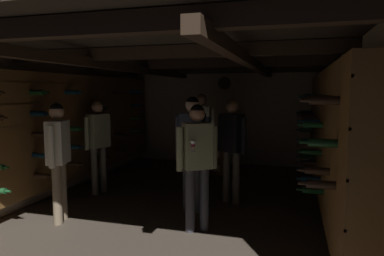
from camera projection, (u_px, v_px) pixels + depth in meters
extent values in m
plane|color=#473D33|center=(186.00, 202.00, 5.57)|extent=(8.40, 8.40, 0.00)
cube|color=tan|center=(225.00, 116.00, 8.53)|extent=(4.72, 0.06, 2.35)
cube|color=tan|center=(58.00, 125.00, 6.10)|extent=(0.06, 6.40, 2.35)
cube|color=tan|center=(347.00, 134.00, 4.80)|extent=(0.06, 6.40, 2.35)
cube|color=black|center=(185.00, 51.00, 5.32)|extent=(4.72, 6.52, 0.06)
cube|color=#2D2116|center=(75.00, 26.00, 2.66)|extent=(4.60, 0.14, 0.16)
cube|color=#2D2116|center=(163.00, 52.00, 4.44)|extent=(4.60, 0.14, 0.16)
cube|color=#2D2116|center=(201.00, 63.00, 6.22)|extent=(4.60, 0.14, 0.16)
cube|color=#2D2116|center=(222.00, 70.00, 8.01)|extent=(4.60, 0.14, 0.16)
cube|color=#2D2116|center=(124.00, 67.00, 5.63)|extent=(0.12, 6.40, 0.12)
cube|color=#2D2116|center=(253.00, 65.00, 5.06)|extent=(0.12, 6.40, 0.12)
cylinder|color=white|center=(224.00, 83.00, 8.41)|extent=(0.28, 0.02, 0.28)
cylinder|color=#2D2314|center=(224.00, 83.00, 8.39)|extent=(0.30, 0.01, 0.30)
cube|color=black|center=(224.00, 83.00, 8.39)|extent=(0.10, 0.01, 0.03)
cube|color=black|center=(224.00, 83.00, 8.39)|extent=(0.15, 0.01, 0.02)
cube|color=brown|center=(73.00, 126.00, 6.19)|extent=(0.32, 5.50, 1.80)
cylinder|color=#194723|center=(8.00, 191.00, 4.26)|extent=(0.07, 0.03, 0.03)
cylinder|color=black|center=(40.00, 176.00, 5.05)|extent=(0.28, 0.07, 0.07)
cylinder|color=black|center=(51.00, 176.00, 5.00)|extent=(0.07, 0.03, 0.03)
cylinder|color=black|center=(74.00, 165.00, 5.81)|extent=(0.28, 0.07, 0.07)
cylinder|color=black|center=(83.00, 165.00, 5.76)|extent=(0.07, 0.03, 0.03)
cylinder|color=#143819|center=(99.00, 156.00, 6.57)|extent=(0.28, 0.07, 0.07)
cylinder|color=#143819|center=(107.00, 157.00, 6.52)|extent=(0.07, 0.03, 0.03)
cylinder|color=black|center=(119.00, 150.00, 7.30)|extent=(0.28, 0.07, 0.07)
cylinder|color=black|center=(126.00, 150.00, 7.25)|extent=(0.07, 0.03, 0.03)
cylinder|color=#143819|center=(6.00, 167.00, 4.22)|extent=(0.07, 0.03, 0.03)
cylinder|color=#0F2838|center=(39.00, 155.00, 5.01)|extent=(0.28, 0.07, 0.07)
cylinder|color=#0F2838|center=(49.00, 156.00, 4.96)|extent=(0.07, 0.03, 0.03)
cylinder|color=#0F2838|center=(73.00, 147.00, 5.78)|extent=(0.28, 0.07, 0.07)
cylinder|color=#0F2838|center=(82.00, 147.00, 5.73)|extent=(0.07, 0.03, 0.03)
cylinder|color=#194723|center=(98.00, 140.00, 6.52)|extent=(0.28, 0.07, 0.07)
cylinder|color=#194723|center=(107.00, 141.00, 6.48)|extent=(0.07, 0.03, 0.03)
cylinder|color=black|center=(119.00, 135.00, 7.28)|extent=(0.28, 0.07, 0.07)
cylinder|color=black|center=(126.00, 136.00, 7.23)|extent=(0.07, 0.03, 0.03)
cylinder|color=#143819|center=(135.00, 131.00, 8.04)|extent=(0.28, 0.07, 0.07)
cylinder|color=#143819|center=(142.00, 131.00, 7.99)|extent=(0.07, 0.03, 0.03)
cylinder|color=black|center=(39.00, 134.00, 5.00)|extent=(0.28, 0.07, 0.07)
cylinder|color=black|center=(49.00, 135.00, 4.95)|extent=(0.07, 0.03, 0.03)
cylinder|color=#194723|center=(72.00, 129.00, 5.75)|extent=(0.28, 0.07, 0.07)
cylinder|color=#194723|center=(82.00, 129.00, 5.70)|extent=(0.07, 0.03, 0.03)
cylinder|color=#0F2838|center=(98.00, 125.00, 6.49)|extent=(0.28, 0.07, 0.07)
cylinder|color=#0F2838|center=(106.00, 125.00, 6.44)|extent=(0.07, 0.03, 0.03)
cylinder|color=#194723|center=(135.00, 118.00, 7.99)|extent=(0.28, 0.07, 0.07)
cylinder|color=#194723|center=(142.00, 118.00, 7.94)|extent=(0.07, 0.03, 0.03)
cylinder|color=black|center=(4.00, 118.00, 4.17)|extent=(0.07, 0.03, 0.03)
cylinder|color=#0F2838|center=(37.00, 114.00, 4.95)|extent=(0.28, 0.07, 0.07)
cylinder|color=#0F2838|center=(48.00, 114.00, 4.91)|extent=(0.07, 0.03, 0.03)
cylinder|color=#0F2838|center=(97.00, 108.00, 6.45)|extent=(0.28, 0.07, 0.07)
cylinder|color=#0F2838|center=(106.00, 109.00, 6.40)|extent=(0.07, 0.03, 0.03)
cylinder|color=#0F2838|center=(135.00, 105.00, 7.98)|extent=(0.28, 0.07, 0.07)
cylinder|color=#0F2838|center=(142.00, 105.00, 7.93)|extent=(0.07, 0.03, 0.03)
cylinder|color=black|center=(2.00, 93.00, 4.13)|extent=(0.07, 0.03, 0.03)
cylinder|color=#143819|center=(36.00, 92.00, 4.92)|extent=(0.28, 0.07, 0.07)
cylinder|color=#143819|center=(47.00, 92.00, 4.87)|extent=(0.07, 0.03, 0.03)
cylinder|color=#0F2838|center=(71.00, 92.00, 5.68)|extent=(0.28, 0.07, 0.07)
cylinder|color=#0F2838|center=(80.00, 92.00, 5.64)|extent=(0.07, 0.03, 0.03)
cylinder|color=black|center=(118.00, 92.00, 7.19)|extent=(0.28, 0.07, 0.07)
cylinder|color=black|center=(126.00, 92.00, 7.14)|extent=(0.07, 0.03, 0.03)
cylinder|color=#0F2838|center=(134.00, 92.00, 7.92)|extent=(0.28, 0.07, 0.07)
cylinder|color=#0F2838|center=(141.00, 92.00, 7.87)|extent=(0.07, 0.03, 0.03)
cube|color=brown|center=(82.00, 168.00, 6.23)|extent=(0.02, 5.50, 0.02)
cube|color=brown|center=(81.00, 152.00, 6.20)|extent=(0.02, 5.50, 0.02)
cube|color=brown|center=(81.00, 135.00, 6.16)|extent=(0.02, 5.50, 0.02)
cube|color=brown|center=(80.00, 118.00, 6.13)|extent=(0.02, 5.50, 0.02)
cube|color=brown|center=(79.00, 101.00, 6.10)|extent=(0.02, 5.50, 0.02)
cube|color=brown|center=(79.00, 84.00, 6.07)|extent=(0.02, 5.50, 0.02)
cube|color=brown|center=(331.00, 135.00, 4.99)|extent=(0.32, 5.50, 1.80)
cylinder|color=#143819|center=(315.00, 191.00, 4.07)|extent=(0.28, 0.07, 0.07)
cylinder|color=#143819|center=(299.00, 190.00, 4.12)|extent=(0.07, 0.03, 0.03)
cylinder|color=#0F2838|center=(312.00, 179.00, 4.60)|extent=(0.28, 0.07, 0.07)
cylinder|color=#0F2838|center=(299.00, 178.00, 4.65)|extent=(0.07, 0.03, 0.03)
cylinder|color=#0F2838|center=(311.00, 170.00, 5.14)|extent=(0.28, 0.07, 0.07)
cylinder|color=#0F2838|center=(298.00, 169.00, 5.19)|extent=(0.07, 0.03, 0.03)
cylinder|color=black|center=(309.00, 163.00, 5.65)|extent=(0.28, 0.07, 0.07)
cylinder|color=black|center=(298.00, 162.00, 5.70)|extent=(0.07, 0.03, 0.03)
cylinder|color=#143819|center=(308.00, 157.00, 6.18)|extent=(0.28, 0.07, 0.07)
cylinder|color=#143819|center=(298.00, 156.00, 6.23)|extent=(0.07, 0.03, 0.03)
cylinder|color=#0F2838|center=(307.00, 152.00, 6.71)|extent=(0.28, 0.07, 0.07)
cylinder|color=#0F2838|center=(297.00, 151.00, 6.76)|extent=(0.07, 0.03, 0.03)
cylinder|color=black|center=(323.00, 185.00, 2.98)|extent=(0.28, 0.07, 0.07)
cylinder|color=black|center=(302.00, 183.00, 3.03)|extent=(0.07, 0.03, 0.03)
cylinder|color=black|center=(319.00, 171.00, 3.50)|extent=(0.28, 0.07, 0.07)
cylinder|color=black|center=(301.00, 170.00, 3.55)|extent=(0.07, 0.03, 0.03)
cylinder|color=#143819|center=(313.00, 152.00, 4.56)|extent=(0.28, 0.07, 0.07)
cylinder|color=#143819|center=(299.00, 152.00, 4.61)|extent=(0.07, 0.03, 0.03)
cylinder|color=black|center=(312.00, 146.00, 5.08)|extent=(0.28, 0.07, 0.07)
cylinder|color=black|center=(299.00, 146.00, 5.13)|extent=(0.07, 0.03, 0.03)
cylinder|color=#0F2838|center=(310.00, 141.00, 5.61)|extent=(0.28, 0.07, 0.07)
cylinder|color=#0F2838|center=(299.00, 141.00, 5.66)|extent=(0.07, 0.03, 0.03)
cylinder|color=#194723|center=(307.00, 130.00, 7.19)|extent=(0.28, 0.07, 0.07)
cylinder|color=#194723|center=(298.00, 130.00, 7.24)|extent=(0.07, 0.03, 0.03)
cylinder|color=#143819|center=(325.00, 143.00, 2.96)|extent=(0.28, 0.07, 0.07)
cylinder|color=#143819|center=(303.00, 142.00, 3.00)|extent=(0.07, 0.03, 0.03)
cylinder|color=#194723|center=(314.00, 125.00, 4.52)|extent=(0.28, 0.07, 0.07)
cylinder|color=#194723|center=(300.00, 125.00, 4.57)|extent=(0.07, 0.03, 0.03)
cylinder|color=#0F2838|center=(312.00, 122.00, 5.04)|extent=(0.28, 0.07, 0.07)
cylinder|color=#0F2838|center=(300.00, 121.00, 5.09)|extent=(0.07, 0.03, 0.03)
cylinder|color=black|center=(311.00, 119.00, 5.57)|extent=(0.28, 0.07, 0.07)
cylinder|color=black|center=(299.00, 118.00, 5.62)|extent=(0.07, 0.03, 0.03)
cylinder|color=black|center=(309.00, 116.00, 6.11)|extent=(0.28, 0.07, 0.07)
cylinder|color=black|center=(299.00, 116.00, 6.15)|extent=(0.07, 0.03, 0.03)
cylinder|color=black|center=(308.00, 114.00, 6.63)|extent=(0.28, 0.07, 0.07)
cylinder|color=black|center=(299.00, 114.00, 6.68)|extent=(0.07, 0.03, 0.03)
cylinder|color=#0F2838|center=(307.00, 113.00, 7.16)|extent=(0.28, 0.07, 0.07)
cylinder|color=#0F2838|center=(298.00, 112.00, 7.21)|extent=(0.07, 0.03, 0.03)
cylinder|color=black|center=(327.00, 100.00, 2.91)|extent=(0.28, 0.07, 0.07)
cylinder|color=black|center=(305.00, 100.00, 2.95)|extent=(0.07, 0.03, 0.03)
cylinder|color=black|center=(322.00, 99.00, 3.43)|extent=(0.28, 0.07, 0.07)
cylinder|color=black|center=(303.00, 99.00, 3.47)|extent=(0.07, 0.03, 0.03)
cylinder|color=#0F2838|center=(318.00, 98.00, 3.97)|extent=(0.28, 0.07, 0.07)
cylinder|color=#0F2838|center=(302.00, 98.00, 4.02)|extent=(0.07, 0.03, 0.03)
cylinder|color=#194723|center=(315.00, 97.00, 4.49)|extent=(0.28, 0.07, 0.07)
cylinder|color=#194723|center=(301.00, 97.00, 4.54)|extent=(0.07, 0.03, 0.03)
cylinder|color=#0F2838|center=(313.00, 97.00, 5.02)|extent=(0.28, 0.07, 0.07)
cylinder|color=#0F2838|center=(301.00, 97.00, 5.07)|extent=(0.07, 0.03, 0.03)
cube|color=brown|center=(318.00, 183.00, 5.11)|extent=(0.02, 5.50, 0.02)
cube|color=brown|center=(319.00, 159.00, 5.07)|extent=(0.02, 5.50, 0.02)
cube|color=brown|center=(320.00, 134.00, 5.04)|extent=(0.02, 5.50, 0.02)
cube|color=brown|center=(321.00, 109.00, 5.00)|extent=(0.02, 5.50, 0.02)
cube|color=brown|center=(322.00, 84.00, 4.96)|extent=(0.02, 5.50, 0.02)
cube|color=brown|center=(214.00, 167.00, 7.53)|extent=(0.52, 0.34, 0.30)
cube|color=beige|center=(212.00, 168.00, 7.36)|extent=(0.31, 0.01, 0.13)
cube|color=brown|center=(214.00, 153.00, 7.50)|extent=(0.52, 0.34, 0.30)
cube|color=beige|center=(212.00, 154.00, 7.33)|extent=(0.31, 0.01, 0.13)
cylinder|color=#143819|center=(214.00, 141.00, 7.49)|extent=(0.08, 0.08, 0.22)
cone|color=#143819|center=(214.00, 135.00, 7.47)|extent=(0.08, 0.08, 0.03)
cylinder|color=#143819|center=(214.00, 132.00, 7.47)|extent=(0.03, 0.03, 0.08)
cylinder|color=maroon|center=(214.00, 130.00, 7.46)|extent=(0.03, 0.03, 0.02)
cube|color=silver|center=(214.00, 142.00, 7.45)|extent=(0.06, 0.00, 0.10)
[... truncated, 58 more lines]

